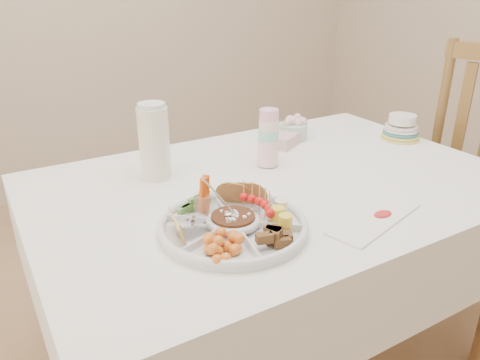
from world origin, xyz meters
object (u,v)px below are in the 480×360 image
chair (464,196)px  thermos (154,141)px  plate_stack (401,128)px  dining_table (274,279)px  party_tray (233,223)px

chair → thermos: bearing=141.3°
plate_stack → dining_table: bearing=-171.7°
dining_table → thermos: thermos is taller
chair → thermos: (-1.12, 0.37, 0.32)m
dining_table → party_tray: (-0.28, -0.21, 0.40)m
thermos → party_tray: bearing=-84.9°
chair → thermos: 1.23m
dining_table → chair: size_ratio=1.34×
dining_table → plate_stack: (0.67, 0.10, 0.43)m
chair → plate_stack: chair is taller
thermos → plate_stack: thermos is taller
chair → party_tray: size_ratio=2.99×
chair → thermos: size_ratio=4.51×
party_tray → plate_stack: 1.00m
dining_table → plate_stack: 0.80m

